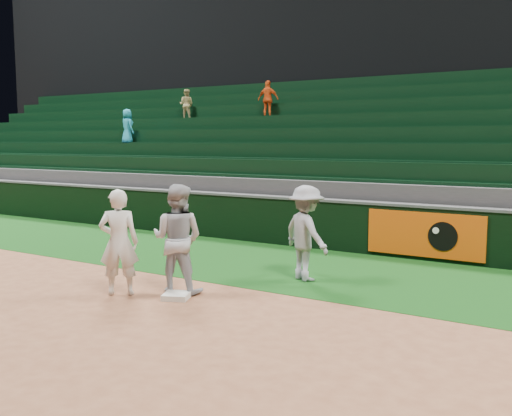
{
  "coord_description": "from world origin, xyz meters",
  "views": [
    {
      "loc": [
        6.37,
        -7.62,
        2.68
      ],
      "look_at": [
        0.25,
        2.3,
        1.3
      ],
      "focal_mm": 40.0,
      "sensor_mm": 36.0,
      "label": 1
    }
  ],
  "objects": [
    {
      "name": "ground",
      "position": [
        0.0,
        0.0,
        0.0
      ],
      "size": [
        70.0,
        70.0,
        0.0
      ],
      "primitive_type": "plane",
      "color": "brown",
      "rests_on": "ground"
    },
    {
      "name": "foul_grass",
      "position": [
        0.0,
        3.0,
        0.0
      ],
      "size": [
        36.0,
        4.2,
        0.01
      ],
      "primitive_type": "cube",
      "color": "#0D360F",
      "rests_on": "ground"
    },
    {
      "name": "upper_deck",
      "position": [
        0.0,
        17.45,
        6.0
      ],
      "size": [
        40.0,
        12.0,
        12.0
      ],
      "primitive_type": "cube",
      "color": "black",
      "rests_on": "ground"
    },
    {
      "name": "first_base",
      "position": [
        0.25,
        -0.27,
        0.05
      ],
      "size": [
        0.56,
        0.56,
        0.1
      ],
      "primitive_type": "cube",
      "rotation": [
        0.0,
        0.0,
        0.4
      ],
      "color": "silver",
      "rests_on": "ground"
    },
    {
      "name": "first_baseman",
      "position": [
        -0.76,
        -0.59,
        0.93
      ],
      "size": [
        0.81,
        0.76,
        1.86
      ],
      "primitive_type": "imported",
      "rotation": [
        0.0,
        0.0,
        3.78
      ],
      "color": "silver",
      "rests_on": "ground"
    },
    {
      "name": "baserunner",
      "position": [
        0.0,
        0.07,
        0.96
      ],
      "size": [
        1.1,
        0.95,
        1.93
      ],
      "primitive_type": "imported",
      "rotation": [
        0.0,
        0.0,
        3.41
      ],
      "color": "#A5A7AF",
      "rests_on": "ground"
    },
    {
      "name": "base_coach",
      "position": [
        1.54,
        2.04,
        0.92
      ],
      "size": [
        1.36,
        1.15,
        1.83
      ],
      "primitive_type": "imported",
      "rotation": [
        0.0,
        0.0,
        2.66
      ],
      "color": "gray",
      "rests_on": "foul_grass"
    },
    {
      "name": "field_wall",
      "position": [
        0.03,
        5.2,
        0.63
      ],
      "size": [
        36.0,
        0.45,
        1.25
      ],
      "color": "black",
      "rests_on": "ground"
    },
    {
      "name": "stadium_seating",
      "position": [
        -0.01,
        8.97,
        1.7
      ],
      "size": [
        36.0,
        5.95,
        4.85
      ],
      "color": "#323234",
      "rests_on": "ground"
    }
  ]
}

